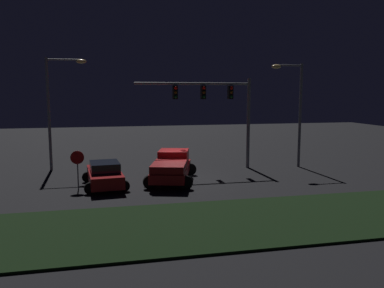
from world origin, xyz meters
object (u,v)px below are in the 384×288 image
pickup_truck (172,165)px  traffic_signal_gantry (216,101)px  car_sedan (105,174)px  street_lamp_left (57,99)px  street_lamp_right (294,102)px  stop_sign (77,162)px

pickup_truck → traffic_signal_gantry: bearing=-33.9°
car_sedan → traffic_signal_gantry: (7.84, 3.81, 4.16)m
car_sedan → street_lamp_left: 8.00m
street_lamp_right → stop_sign: 15.84m
traffic_signal_gantry → street_lamp_left: (-11.00, 2.16, 0.11)m
car_sedan → street_lamp_right: street_lamp_right is taller
stop_sign → street_lamp_left: bearing=104.9°
street_lamp_left → pickup_truck: bearing=-36.2°
car_sedan → traffic_signal_gantry: 9.66m
traffic_signal_gantry → street_lamp_left: street_lamp_left is taller
traffic_signal_gantry → street_lamp_right: size_ratio=1.10×
car_sedan → stop_sign: (-1.48, -0.31, 0.82)m
pickup_truck → street_lamp_left: (-7.25, 5.30, 4.01)m
street_lamp_left → car_sedan: bearing=-62.2°
pickup_truck → street_lamp_right: 10.57m
street_lamp_right → stop_sign: (-15.08, -3.62, -3.24)m
pickup_truck → car_sedan: size_ratio=1.26×
stop_sign → car_sedan: bearing=11.7°
pickup_truck → street_lamp_right: bearing=-58.4°
pickup_truck → stop_sign: stop_sign is taller
street_lamp_right → car_sedan: bearing=-166.3°
street_lamp_left → stop_sign: size_ratio=3.54×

